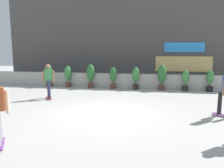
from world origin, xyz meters
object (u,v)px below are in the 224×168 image
object	(u,v)px
potted_plant_1	(68,75)
potted_plant_6	(185,80)
potted_plant_2	(91,74)
potted_plant_4	(136,77)
potted_plant_7	(210,80)
skater_mid_plaza	(48,80)
potted_plant_3	(113,77)
potted_plant_0	(49,74)
potted_plant_5	(162,75)

from	to	relation	value
potted_plant_1	potted_plant_6	size ratio (longest dim) A/B	1.12
potted_plant_2	potted_plant_4	distance (m)	2.86
potted_plant_7	skater_mid_plaza	size ratio (longest dim) A/B	0.73
potted_plant_3	potted_plant_6	distance (m)	4.32
skater_mid_plaza	potted_plant_0	bearing A→B (deg)	116.78
potted_plant_6	potted_plant_5	bearing A→B (deg)	-180.00
potted_plant_4	skater_mid_plaza	bearing A→B (deg)	-138.73
potted_plant_2	potted_plant_5	size ratio (longest dim) A/B	0.98
potted_plant_0	potted_plant_4	distance (m)	5.73
potted_plant_5	potted_plant_7	bearing A→B (deg)	0.00
potted_plant_0	skater_mid_plaza	size ratio (longest dim) A/B	0.86
potted_plant_0	potted_plant_4	bearing A→B (deg)	-0.00
potted_plant_1	potted_plant_6	bearing A→B (deg)	0.00
potted_plant_3	potted_plant_5	bearing A→B (deg)	-0.00
potted_plant_0	potted_plant_5	distance (m)	7.29
potted_plant_2	potted_plant_3	size ratio (longest dim) A/B	1.12
potted_plant_4	potted_plant_1	bearing A→B (deg)	180.00
potted_plant_7	skater_mid_plaza	xyz separation A→B (m)	(-8.24, -3.49, 0.27)
potted_plant_0	potted_plant_6	world-z (taller)	potted_plant_0
potted_plant_5	potted_plant_7	size ratio (longest dim) A/B	1.24
potted_plant_0	potted_plant_1	size ratio (longest dim) A/B	1.06
skater_mid_plaza	potted_plant_3	bearing A→B (deg)	53.60
potted_plant_4	skater_mid_plaza	xyz separation A→B (m)	(-3.97, -3.49, 0.17)
potted_plant_4	potted_plant_6	distance (m)	2.92
potted_plant_3	potted_plant_5	world-z (taller)	potted_plant_5
potted_plant_3	potted_plant_7	world-z (taller)	potted_plant_3
potted_plant_1	skater_mid_plaza	world-z (taller)	skater_mid_plaza
potted_plant_2	potted_plant_4	xyz separation A→B (m)	(2.86, 0.00, -0.11)
potted_plant_4	potted_plant_6	xyz separation A→B (m)	(2.92, 0.00, -0.11)
potted_plant_2	potted_plant_1	bearing A→B (deg)	180.00
potted_plant_1	potted_plant_3	world-z (taller)	potted_plant_1
potted_plant_1	potted_plant_5	distance (m)	5.95
potted_plant_5	potted_plant_6	distance (m)	1.38
potted_plant_1	potted_plant_3	xyz separation A→B (m)	(2.98, 0.00, -0.03)
potted_plant_2	potted_plant_5	bearing A→B (deg)	0.00
potted_plant_5	potted_plant_0	bearing A→B (deg)	180.00
potted_plant_0	potted_plant_1	distance (m)	1.35
potted_plant_4	potted_plant_0	bearing A→B (deg)	180.00
potted_plant_1	potted_plant_5	size ratio (longest dim) A/B	0.90
potted_plant_2	potted_plant_3	world-z (taller)	potted_plant_2
potted_plant_0	potted_plant_1	bearing A→B (deg)	-0.00
potted_plant_5	potted_plant_7	distance (m)	2.72
potted_plant_1	potted_plant_2	distance (m)	1.53
skater_mid_plaza	potted_plant_1	bearing A→B (deg)	96.77
potted_plant_0	potted_plant_6	bearing A→B (deg)	0.00
potted_plant_0	skater_mid_plaza	world-z (taller)	skater_mid_plaza
potted_plant_3	potted_plant_5	size ratio (longest dim) A/B	0.87
potted_plant_2	potted_plant_5	xyz separation A→B (m)	(4.42, 0.00, 0.02)
potted_plant_0	potted_plant_2	size ratio (longest dim) A/B	0.97
potted_plant_0	potted_plant_5	size ratio (longest dim) A/B	0.95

